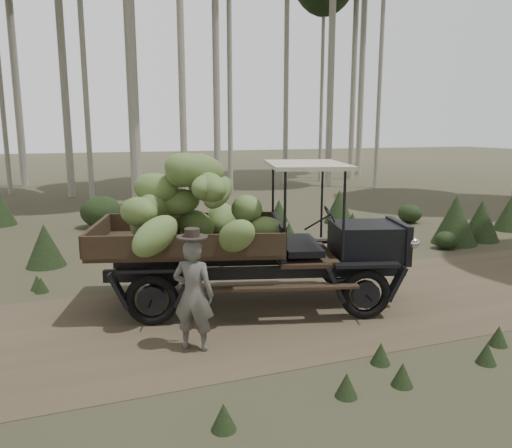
% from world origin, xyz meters
% --- Properties ---
extents(ground, '(120.00, 120.00, 0.00)m').
position_xyz_m(ground, '(0.00, 0.00, 0.00)').
color(ground, '#473D2B').
rests_on(ground, ground).
extents(dirt_track, '(70.00, 4.00, 0.01)m').
position_xyz_m(dirt_track, '(0.00, 0.00, 0.00)').
color(dirt_track, brown).
rests_on(dirt_track, ground).
extents(banana_truck, '(5.72, 3.25, 2.79)m').
position_xyz_m(banana_truck, '(-0.36, 0.67, 1.59)').
color(banana_truck, black).
rests_on(banana_truck, ground).
extents(farmer, '(0.70, 0.64, 1.75)m').
position_xyz_m(farmer, '(-1.25, -0.92, 0.83)').
color(farmer, '#585650').
rests_on(farmer, ground).
extents(undergrowth, '(23.87, 18.32, 1.33)m').
position_xyz_m(undergrowth, '(0.58, 0.42, 0.53)').
color(undergrowth, '#233319').
rests_on(undergrowth, ground).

